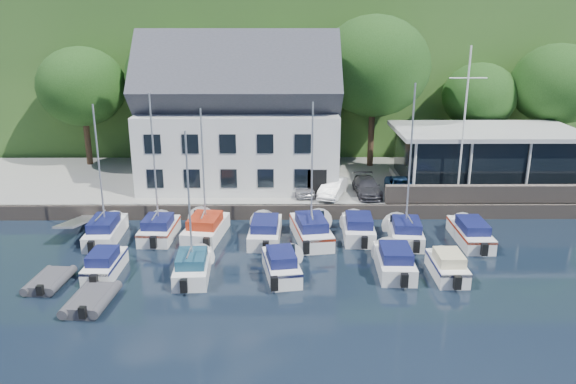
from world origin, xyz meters
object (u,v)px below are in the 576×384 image
boat_r2_2 (281,263)px  boat_r2_3 (394,258)px  car_silver (300,186)px  dinghy_1 (91,298)px  boat_r1_3 (265,228)px  car_white (333,187)px  boat_r1_4 (312,165)px  flagpole (464,125)px  car_dgrey (367,187)px  boat_r2_4 (447,264)px  boat_r1_6 (409,171)px  boat_r1_7 (471,230)px  boat_r1_0 (99,168)px  boat_r1_5 (358,226)px  boat_r2_0 (105,262)px  club_pavilion (484,156)px  car_blue (400,186)px  harbor_building (240,124)px  boat_r1_1 (155,170)px  dinghy_0 (49,279)px  boat_r2_1 (189,200)px  boat_r1_2 (203,167)px

boat_r2_2 → boat_r2_3: (5.97, 0.47, -0.00)m
car_silver → dinghy_1: 17.32m
boat_r2_2 → boat_r1_3: bearing=92.0°
car_silver → boat_r1_3: size_ratio=0.53×
car_white → boat_r1_4: 6.49m
boat_r1_4 → flagpole: bearing=16.7°
car_silver → flagpole: size_ratio=0.33×
flagpole → boat_r1_3: bearing=-159.7°
car_dgrey → boat_r2_4: (2.67, -10.80, -0.89)m
car_silver → boat_r1_6: 9.23m
boat_r1_4 → boat_r1_7: (9.51, -0.40, -3.97)m
boat_r1_6 → boat_r2_4: bearing=-70.3°
flagpole → boat_r1_0: (-22.63, -4.82, -1.62)m
boat_r2_3 → boat_r1_5: bearing=107.5°
car_white → boat_r2_0: (-12.75, -10.11, -0.94)m
club_pavilion → car_blue: size_ratio=3.81×
boat_r1_6 → dinghy_1: boat_r1_6 is taller
harbor_building → car_dgrey: (9.03, -3.31, -3.76)m
boat_r2_2 → boat_r2_4: size_ratio=1.13×
boat_r1_1 → car_white: bearing=27.6°
boat_r2_0 → dinghy_0: size_ratio=1.74×
car_dgrey → dinghy_1: 20.27m
dinghy_0 → dinghy_1: bearing=-32.4°
car_silver → boat_r2_1: bearing=-135.7°
flagpole → boat_r1_3: flagpole is taller
boat_r1_0 → boat_r1_7: (21.90, -0.47, -3.75)m
boat_r2_1 → boat_r2_4: 13.66m
boat_r1_5 → boat_r2_0: size_ratio=1.11×
harbor_building → boat_r2_4: (11.70, -14.11, -4.65)m
car_dgrey → boat_r1_4: 7.75m
harbor_building → boat_r1_2: 8.81m
harbor_building → boat_r2_3: 16.91m
car_silver → boat_r1_3: (-2.26, -5.88, -0.88)m
boat_r1_5 → boat_r2_1: size_ratio=0.66×
car_dgrey → boat_r1_0: boat_r1_0 is taller
car_dgrey → flagpole: (6.08, -0.87, 4.49)m
boat_r2_3 → car_blue: bearing=79.6°
boat_r2_1 → dinghy_1: 6.49m
boat_r1_7 → car_blue: bearing=115.5°
car_white → boat_r2_3: bearing=-57.4°
boat_r1_2 → dinghy_1: size_ratio=2.77×
boat_r1_1 → boat_r2_4: (16.06, -5.36, -3.61)m
boat_r1_5 → boat_r1_6: size_ratio=0.64×
boat_r1_2 → boat_r2_2: 7.99m
boat_r2_0 → car_blue: bearing=32.4°
car_dgrey → boat_r1_0: (-16.55, -5.69, 2.88)m
boat_r1_0 → boat_r2_3: size_ratio=1.55×
boat_r2_4 → dinghy_1: boat_r2_4 is taller
boat_r1_6 → dinghy_1: (-16.28, -7.71, -4.01)m
boat_r1_5 → boat_r1_6: (2.74, -0.66, 3.65)m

